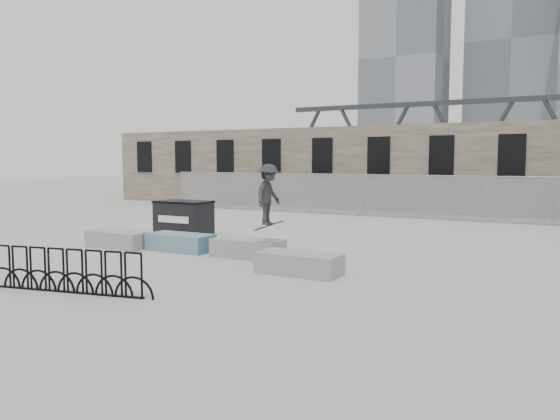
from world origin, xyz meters
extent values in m
plane|color=#A8A8A4|center=(0.00, 0.00, 0.00)|extent=(120.00, 120.00, 0.00)
cube|color=brown|center=(0.00, 16.25, 2.25)|extent=(36.00, 2.50, 4.50)
cube|color=black|center=(-16.00, 14.98, 2.90)|extent=(1.20, 0.12, 2.00)
cube|color=black|center=(-12.80, 14.98, 2.90)|extent=(1.20, 0.12, 2.00)
cube|color=black|center=(-9.60, 14.98, 2.90)|extent=(1.20, 0.12, 2.00)
cube|color=black|center=(-6.40, 14.98, 2.90)|extent=(1.20, 0.12, 2.00)
cube|color=black|center=(-3.20, 14.98, 2.90)|extent=(1.20, 0.12, 2.00)
cube|color=black|center=(0.00, 14.98, 2.90)|extent=(1.20, 0.12, 2.00)
cube|color=black|center=(3.20, 14.98, 2.90)|extent=(1.20, 0.12, 2.00)
cube|color=black|center=(6.40, 14.98, 2.90)|extent=(1.20, 0.12, 2.00)
cylinder|color=gray|center=(-11.00, 12.50, 1.00)|extent=(0.06, 0.06, 2.00)
cylinder|color=gray|center=(-8.25, 12.50, 1.00)|extent=(0.06, 0.06, 2.00)
cylinder|color=gray|center=(-5.50, 12.50, 1.00)|extent=(0.06, 0.06, 2.00)
cylinder|color=gray|center=(-2.75, 12.50, 1.00)|extent=(0.06, 0.06, 2.00)
cylinder|color=gray|center=(0.00, 12.50, 1.00)|extent=(0.06, 0.06, 2.00)
cylinder|color=gray|center=(2.75, 12.50, 1.00)|extent=(0.06, 0.06, 2.00)
cylinder|color=gray|center=(5.50, 12.50, 1.00)|extent=(0.06, 0.06, 2.00)
cylinder|color=gray|center=(8.25, 12.50, 1.00)|extent=(0.06, 0.06, 2.00)
cube|color=#99999E|center=(0.00, 12.50, 1.00)|extent=(22.00, 0.02, 2.00)
cylinder|color=gray|center=(0.00, 12.50, 2.00)|extent=(22.00, 0.04, 0.04)
cube|color=#989795|center=(-3.29, -0.16, 0.25)|extent=(2.00, 0.90, 0.51)
cube|color=#2D471E|center=(-3.29, -0.16, 0.45)|extent=(1.76, 0.66, 0.10)
cube|color=#2D6787|center=(-1.23, 0.27, 0.25)|extent=(2.00, 0.90, 0.51)
cube|color=#2D471E|center=(-1.23, 0.27, 0.45)|extent=(1.76, 0.66, 0.10)
cube|color=#989795|center=(1.13, 0.29, 0.25)|extent=(2.00, 0.90, 0.51)
cube|color=#2D471E|center=(1.13, 0.29, 0.45)|extent=(1.76, 0.66, 0.10)
cube|color=#989795|center=(3.38, -1.03, 0.25)|extent=(2.00, 0.90, 0.51)
cube|color=#2D471E|center=(3.38, -1.03, 0.45)|extent=(1.76, 0.66, 0.10)
cube|color=black|center=(-3.10, 2.78, 0.61)|extent=(1.88, 1.14, 1.22)
cube|color=black|center=(-3.10, 2.78, 1.24)|extent=(1.93, 1.18, 0.06)
cube|color=white|center=(-3.09, 2.20, 0.66)|extent=(1.31, 0.03, 0.23)
cube|color=black|center=(0.01, -4.94, 0.02)|extent=(3.54, 0.79, 0.04)
torus|color=black|center=(-1.53, -5.26, 0.45)|extent=(0.88, 0.23, 0.89)
torus|color=black|center=(-1.09, -5.17, 0.45)|extent=(0.88, 0.23, 0.89)
torus|color=black|center=(-0.65, -5.08, 0.45)|extent=(0.88, 0.23, 0.89)
torus|color=black|center=(-0.21, -4.99, 0.45)|extent=(0.88, 0.23, 0.89)
torus|color=black|center=(0.23, -4.90, 0.45)|extent=(0.88, 0.23, 0.89)
torus|color=black|center=(0.68, -4.81, 0.45)|extent=(0.88, 0.23, 0.89)
torus|color=black|center=(1.12, -4.71, 0.45)|extent=(0.88, 0.23, 0.89)
torus|color=black|center=(1.56, -4.62, 0.45)|extent=(0.88, 0.23, 0.89)
cube|color=slate|center=(-20.00, 90.00, 21.00)|extent=(14.00, 12.00, 42.00)
cube|color=slate|center=(-2.00, 100.00, 24.00)|extent=(16.00, 14.00, 48.00)
cube|color=gray|center=(-20.00, 55.00, 2.00)|extent=(2.00, 3.00, 4.00)
imported|color=#28272A|center=(2.00, -0.07, 1.80)|extent=(0.61, 1.04, 1.59)
cube|color=black|center=(2.00, -0.07, 0.97)|extent=(0.78, 0.30, 0.29)
cylinder|color=beige|center=(1.72, -0.14, 0.92)|extent=(0.06, 0.03, 0.06)
cylinder|color=beige|center=(1.72, 0.00, 0.92)|extent=(0.06, 0.03, 0.06)
cylinder|color=beige|center=(2.28, -0.14, 0.92)|extent=(0.06, 0.03, 0.06)
cylinder|color=beige|center=(2.28, 0.00, 0.92)|extent=(0.06, 0.03, 0.06)
camera|label=1|loc=(9.07, -12.46, 2.70)|focal=35.00mm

